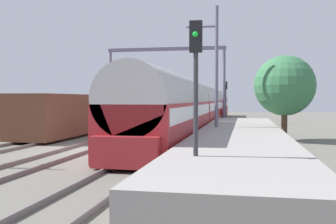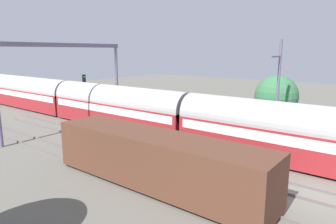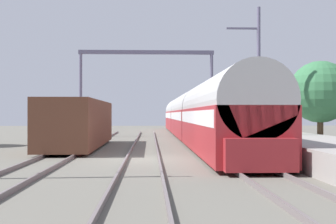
{
  "view_description": "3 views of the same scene",
  "coord_description": "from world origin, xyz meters",
  "px_view_note": "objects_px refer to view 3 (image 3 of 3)",
  "views": [
    {
      "loc": [
        7.98,
        -18.75,
        2.55
      ],
      "look_at": [
        3.96,
        1.86,
        1.85
      ],
      "focal_mm": 41.98,
      "sensor_mm": 36.0,
      "label": 1
    },
    {
      "loc": [
        -15.82,
        -2.85,
        7.17
      ],
      "look_at": [
        0.95,
        10.27,
        2.94
      ],
      "focal_mm": 32.86,
      "sensor_mm": 36.0,
      "label": 2
    },
    {
      "loc": [
        0.34,
        -20.66,
        2.05
      ],
      "look_at": [
        1.98,
        21.38,
        2.24
      ],
      "focal_mm": 48.89,
      "sensor_mm": 36.0,
      "label": 3
    }
  ],
  "objects_px": {
    "passenger_train": "(192,115)",
    "railway_signal_far": "(204,105)",
    "freight_car": "(79,124)",
    "catenary_gantry": "(146,75)",
    "person_crossing": "(207,125)"
  },
  "relations": [
    {
      "from": "railway_signal_far",
      "to": "catenary_gantry",
      "type": "bearing_deg",
      "value": -137.61
    },
    {
      "from": "freight_car",
      "to": "person_crossing",
      "type": "xyz_separation_m",
      "value": [
        9.66,
        15.09,
        -0.44
      ]
    },
    {
      "from": "person_crossing",
      "to": "railway_signal_far",
      "type": "distance_m",
      "value": 4.37
    },
    {
      "from": "railway_signal_far",
      "to": "passenger_train",
      "type": "bearing_deg",
      "value": -104.21
    },
    {
      "from": "passenger_train",
      "to": "railway_signal_far",
      "type": "bearing_deg",
      "value": 75.79
    },
    {
      "from": "railway_signal_far",
      "to": "catenary_gantry",
      "type": "distance_m",
      "value": 8.39
    },
    {
      "from": "passenger_train",
      "to": "railway_signal_far",
      "type": "xyz_separation_m",
      "value": [
        1.92,
        7.57,
        0.97
      ]
    },
    {
      "from": "passenger_train",
      "to": "freight_car",
      "type": "bearing_deg",
      "value": -124.67
    },
    {
      "from": "freight_car",
      "to": "catenary_gantry",
      "type": "height_order",
      "value": "catenary_gantry"
    },
    {
      "from": "passenger_train",
      "to": "catenary_gantry",
      "type": "height_order",
      "value": "catenary_gantry"
    },
    {
      "from": "passenger_train",
      "to": "person_crossing",
      "type": "xyz_separation_m",
      "value": [
        1.75,
        3.65,
        -0.94
      ]
    },
    {
      "from": "freight_car",
      "to": "railway_signal_far",
      "type": "xyz_separation_m",
      "value": [
        9.83,
        19.01,
        1.47
      ]
    },
    {
      "from": "passenger_train",
      "to": "person_crossing",
      "type": "distance_m",
      "value": 4.15
    },
    {
      "from": "passenger_train",
      "to": "catenary_gantry",
      "type": "bearing_deg",
      "value": 150.81
    },
    {
      "from": "freight_car",
      "to": "railway_signal_far",
      "type": "distance_m",
      "value": 21.45
    }
  ]
}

